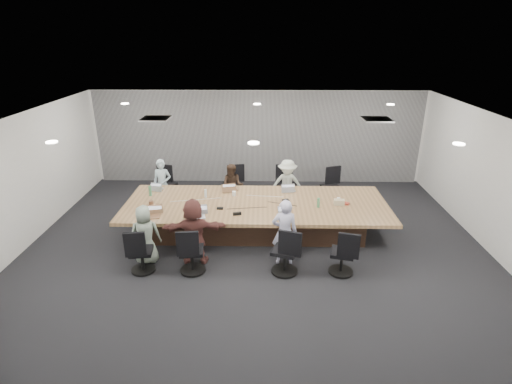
{
  "coord_description": "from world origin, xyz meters",
  "views": [
    {
      "loc": [
        0.15,
        -7.89,
        4.4
      ],
      "look_at": [
        0.0,
        0.4,
        1.05
      ],
      "focal_mm": 28.0,
      "sensor_mm": 36.0,
      "label": 1
    }
  ],
  "objects_px": {
    "laptop_5": "(198,217)",
    "chair_7": "(342,256)",
    "laptop_0": "(157,189)",
    "chair_4": "(142,255)",
    "person_0": "(162,184)",
    "stapler": "(237,214)",
    "snack_packet": "(345,203)",
    "bottle_green_left": "(150,191)",
    "laptop_4": "(152,217)",
    "bottle_green_right": "(318,203)",
    "person_6": "(284,232)",
    "chair_6": "(285,254)",
    "chair_3": "(331,190)",
    "person_5": "(194,232)",
    "laptop_6": "(283,218)",
    "person_1": "(233,187)",
    "person_4": "(145,235)",
    "canvas_bag": "(339,202)",
    "chair_1": "(234,188)",
    "laptop_1": "(231,189)",
    "chair_2": "(286,189)",
    "chair_0": "(166,188)",
    "chair_5": "(192,254)",
    "mug_brown": "(151,203)",
    "conference_table": "(256,216)",
    "laptop_2": "(288,190)",
    "bottle_clear": "(206,193)"
  },
  "relations": [
    {
      "from": "laptop_5",
      "to": "chair_7",
      "type": "bearing_deg",
      "value": -29.94
    },
    {
      "from": "laptop_0",
      "to": "chair_4",
      "type": "bearing_deg",
      "value": 108.17
    },
    {
      "from": "laptop_5",
      "to": "person_0",
      "type": "bearing_deg",
      "value": 107.89
    },
    {
      "from": "stapler",
      "to": "snack_packet",
      "type": "height_order",
      "value": "stapler"
    },
    {
      "from": "laptop_0",
      "to": "bottle_green_left",
      "type": "height_order",
      "value": "bottle_green_left"
    },
    {
      "from": "laptop_4",
      "to": "bottle_green_right",
      "type": "bearing_deg",
      "value": -4.85
    },
    {
      "from": "person_6",
      "to": "chair_6",
      "type": "bearing_deg",
      "value": 89.42
    },
    {
      "from": "chair_6",
      "to": "chair_3",
      "type": "bearing_deg",
      "value": 86.42
    },
    {
      "from": "person_5",
      "to": "laptop_6",
      "type": "height_order",
      "value": "person_5"
    },
    {
      "from": "chair_3",
      "to": "laptop_4",
      "type": "distance_m",
      "value": 4.9
    },
    {
      "from": "chair_7",
      "to": "person_1",
      "type": "xyz_separation_m",
      "value": [
        -2.33,
        3.05,
        0.24
      ]
    },
    {
      "from": "chair_4",
      "to": "person_4",
      "type": "xyz_separation_m",
      "value": [
        0.0,
        0.35,
        0.25
      ]
    },
    {
      "from": "chair_6",
      "to": "stapler",
      "type": "xyz_separation_m",
      "value": [
        -0.98,
        1.04,
        0.37
      ]
    },
    {
      "from": "person_5",
      "to": "laptop_5",
      "type": "distance_m",
      "value": 0.55
    },
    {
      "from": "bottle_green_left",
      "to": "canvas_bag",
      "type": "bearing_deg",
      "value": -6.01
    },
    {
      "from": "person_4",
      "to": "bottle_green_left",
      "type": "xyz_separation_m",
      "value": [
        -0.34,
        1.74,
        0.24
      ]
    },
    {
      "from": "person_1",
      "to": "chair_1",
      "type": "bearing_deg",
      "value": 97.39
    },
    {
      "from": "laptop_1",
      "to": "person_4",
      "type": "height_order",
      "value": "person_4"
    },
    {
      "from": "laptop_6",
      "to": "snack_packet",
      "type": "xyz_separation_m",
      "value": [
        1.45,
        0.77,
        0.01
      ]
    },
    {
      "from": "laptop_1",
      "to": "laptop_0",
      "type": "bearing_deg",
      "value": -13.44
    },
    {
      "from": "stapler",
      "to": "chair_1",
      "type": "bearing_deg",
      "value": 82.66
    },
    {
      "from": "person_5",
      "to": "person_6",
      "type": "bearing_deg",
      "value": 173.83
    },
    {
      "from": "stapler",
      "to": "person_5",
      "type": "bearing_deg",
      "value": -153.11
    },
    {
      "from": "chair_7",
      "to": "person_5",
      "type": "height_order",
      "value": "person_5"
    },
    {
      "from": "chair_2",
      "to": "chair_4",
      "type": "distance_m",
      "value": 4.52
    },
    {
      "from": "chair_1",
      "to": "person_5",
      "type": "xyz_separation_m",
      "value": [
        -0.58,
        -3.05,
        0.26
      ]
    },
    {
      "from": "chair_0",
      "to": "chair_5",
      "type": "relative_size",
      "value": 1.08
    },
    {
      "from": "chair_2",
      "to": "mug_brown",
      "type": "relative_size",
      "value": 6.96
    },
    {
      "from": "conference_table",
      "to": "bottle_green_left",
      "type": "height_order",
      "value": "bottle_green_left"
    },
    {
      "from": "person_5",
      "to": "chair_4",
      "type": "bearing_deg",
      "value": 13.46
    },
    {
      "from": "person_0",
      "to": "bottle_green_right",
      "type": "distance_m",
      "value": 4.19
    },
    {
      "from": "snack_packet",
      "to": "bottle_green_left",
      "type": "bearing_deg",
      "value": 174.73
    },
    {
      "from": "chair_1",
      "to": "person_6",
      "type": "bearing_deg",
      "value": 98.27
    },
    {
      "from": "chair_0",
      "to": "chair_1",
      "type": "xyz_separation_m",
      "value": [
        1.85,
        0.0,
        0.01
      ]
    },
    {
      "from": "chair_7",
      "to": "bottle_green_left",
      "type": "relative_size",
      "value": 3.05
    },
    {
      "from": "person_5",
      "to": "bottle_green_left",
      "type": "distance_m",
      "value": 2.19
    },
    {
      "from": "laptop_0",
      "to": "stapler",
      "type": "bearing_deg",
      "value": 156.67
    },
    {
      "from": "chair_0",
      "to": "laptop_2",
      "type": "bearing_deg",
      "value": -179.81
    },
    {
      "from": "chair_4",
      "to": "chair_7",
      "type": "distance_m",
      "value": 3.88
    },
    {
      "from": "laptop_6",
      "to": "bottle_green_right",
      "type": "bearing_deg",
      "value": 23.98
    },
    {
      "from": "chair_4",
      "to": "laptop_5",
      "type": "height_order",
      "value": "laptop_5"
    },
    {
      "from": "laptop_6",
      "to": "bottle_green_left",
      "type": "bearing_deg",
      "value": 147.31
    },
    {
      "from": "chair_5",
      "to": "laptop_5",
      "type": "distance_m",
      "value": 0.97
    },
    {
      "from": "chair_2",
      "to": "snack_packet",
      "type": "relative_size",
      "value": 4.9
    },
    {
      "from": "chair_4",
      "to": "bottle_green_left",
      "type": "xyz_separation_m",
      "value": [
        -0.34,
        2.09,
        0.5
      ]
    },
    {
      "from": "chair_3",
      "to": "chair_6",
      "type": "relative_size",
      "value": 0.99
    },
    {
      "from": "person_5",
      "to": "laptop_0",
      "type": "bearing_deg",
      "value": -65.56
    },
    {
      "from": "laptop_4",
      "to": "person_5",
      "type": "height_order",
      "value": "person_5"
    },
    {
      "from": "chair_6",
      "to": "bottle_clear",
      "type": "height_order",
      "value": "bottle_clear"
    },
    {
      "from": "person_0",
      "to": "canvas_bag",
      "type": "height_order",
      "value": "person_0"
    }
  ]
}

